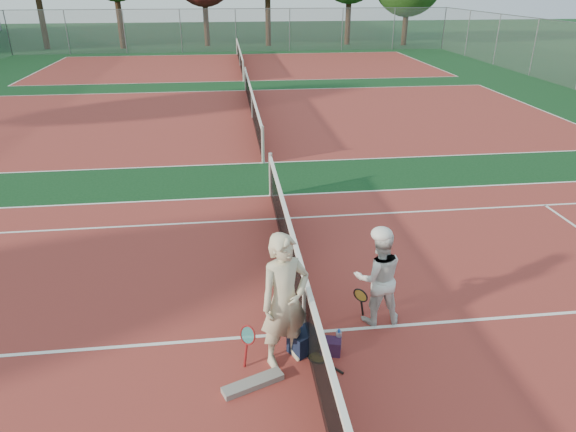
{
  "coord_description": "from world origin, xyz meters",
  "views": [
    {
      "loc": [
        -0.99,
        -6.23,
        4.85
      ],
      "look_at": [
        0.0,
        1.97,
        1.05
      ],
      "focal_mm": 32.0,
      "sensor_mm": 36.0,
      "label": 1
    }
  ],
  "objects": [
    {
      "name": "player_a",
      "position": [
        -0.35,
        -0.55,
        0.98
      ],
      "size": [
        0.84,
        0.7,
        1.95
      ],
      "primitive_type": "imported",
      "rotation": [
        0.0,
        0.0,
        0.39
      ],
      "color": "beige",
      "rests_on": "ground"
    },
    {
      "name": "sports_bag_purple",
      "position": [
        0.31,
        -0.5,
        0.12
      ],
      "size": [
        0.33,
        0.27,
        0.23
      ],
      "primitive_type": "cube",
      "rotation": [
        0.0,
        0.0,
        -0.27
      ],
      "color": "#27102C",
      "rests_on": "ground"
    },
    {
      "name": "net_far_b",
      "position": [
        0.0,
        27.0,
        0.51
      ],
      "size": [
        0.1,
        10.98,
        1.02
      ],
      "primitive_type": null,
      "color": "black",
      "rests_on": "ground"
    },
    {
      "name": "ground",
      "position": [
        0.0,
        0.0,
        0.0
      ],
      "size": [
        130.0,
        130.0,
        0.0
      ],
      "primitive_type": "plane",
      "color": "#0D3316",
      "rests_on": "ground"
    },
    {
      "name": "racket_black_held",
      "position": [
        0.91,
        0.23,
        0.29
      ],
      "size": [
        0.35,
        0.34,
        0.58
      ],
      "primitive_type": null,
      "rotation": [
        0.0,
        0.0,
        4.0
      ],
      "color": "black",
      "rests_on": "ground"
    },
    {
      "name": "net_main",
      "position": [
        0.0,
        0.0,
        0.51
      ],
      "size": [
        0.1,
        10.98,
        1.02
      ],
      "primitive_type": null,
      "color": "black",
      "rests_on": "ground"
    },
    {
      "name": "net_cover_canvas",
      "position": [
        -0.82,
        -1.02,
        0.04
      ],
      "size": [
        0.84,
        0.49,
        0.09
      ],
      "primitive_type": "cube",
      "rotation": [
        0.0,
        0.0,
        0.38
      ],
      "color": "slate",
      "rests_on": "ground"
    },
    {
      "name": "racket_red",
      "position": [
        -0.86,
        -0.54,
        0.29
      ],
      "size": [
        0.32,
        0.3,
        0.59
      ],
      "primitive_type": null,
      "rotation": [
        0.0,
        0.0,
        0.96
      ],
      "color": "maroon",
      "rests_on": "ground"
    },
    {
      "name": "court_far_a",
      "position": [
        0.0,
        13.5,
        0.0
      ],
      "size": [
        23.77,
        10.97,
        0.01
      ],
      "primitive_type": "cube",
      "color": "maroon",
      "rests_on": "ground"
    },
    {
      "name": "fence_back",
      "position": [
        0.0,
        34.0,
        1.5
      ],
      "size": [
        32.0,
        0.06,
        3.0
      ],
      "primitive_type": null,
      "color": "slate",
      "rests_on": "ground"
    },
    {
      "name": "court_main",
      "position": [
        0.0,
        0.0,
        0.0
      ],
      "size": [
        23.77,
        10.97,
        0.01
      ],
      "primitive_type": "cube",
      "color": "maroon",
      "rests_on": "ground"
    },
    {
      "name": "court_far_b",
      "position": [
        0.0,
        27.0,
        0.0
      ],
      "size": [
        23.77,
        10.97,
        0.01
      ],
      "primitive_type": "cube",
      "color": "maroon",
      "rests_on": "ground"
    },
    {
      "name": "water_bottle",
      "position": [
        0.44,
        -0.42,
        0.15
      ],
      "size": [
        0.09,
        0.09,
        0.3
      ],
      "primitive_type": "cylinder",
      "color": "silver",
      "rests_on": "ground"
    },
    {
      "name": "player_b",
      "position": [
        1.16,
        0.21,
        0.77
      ],
      "size": [
        0.75,
        0.59,
        1.54
      ],
      "primitive_type": "imported",
      "rotation": [
        0.0,
        0.0,
        3.13
      ],
      "color": "white",
      "rests_on": "ground"
    },
    {
      "name": "net_far_a",
      "position": [
        0.0,
        13.5,
        0.51
      ],
      "size": [
        0.1,
        10.98,
        1.02
      ],
      "primitive_type": null,
      "color": "black",
      "rests_on": "ground"
    },
    {
      "name": "racket_spare",
      "position": [
        0.1,
        -0.59,
        0.01
      ],
      "size": [
        0.59,
        0.64,
        0.03
      ],
      "primitive_type": null,
      "rotation": [
        0.0,
        0.0,
        2.26
      ],
      "color": "black",
      "rests_on": "ground"
    },
    {
      "name": "sports_bag_navy",
      "position": [
        -0.06,
        -0.39,
        0.16
      ],
      "size": [
        0.5,
        0.47,
        0.33
      ],
      "primitive_type": "cube",
      "rotation": [
        0.0,
        0.0,
        0.61
      ],
      "color": "black",
      "rests_on": "ground"
    }
  ]
}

